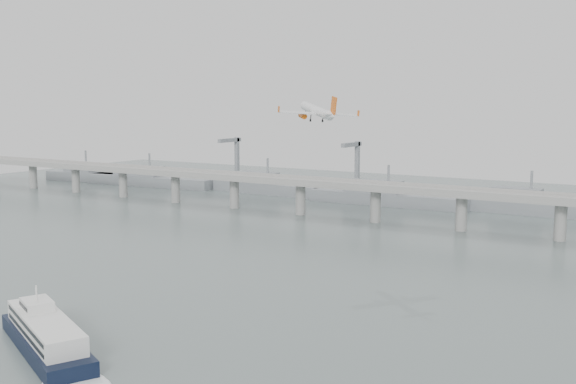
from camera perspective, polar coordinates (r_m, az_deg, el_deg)
The scene contains 5 objects.
ground at distance 209.08m, azimuth -8.07°, elevation -11.55°, with size 900.00×900.00×0.00m, color slate.
bridge at distance 377.56m, azimuth 11.44°, elevation -0.28°, with size 800.00×22.00×23.90m.
distant_fleet at distance 507.04m, azimuth -2.54°, elevation 0.54°, with size 453.00×60.90×40.00m.
ferry at distance 201.66m, azimuth -19.83°, elevation -11.31°, with size 82.22×44.26×16.60m.
airliner at distance 271.88m, azimuth 2.51°, elevation 6.84°, with size 32.30×30.07×10.49m.
Camera 1 is at (126.83, -151.60, 68.18)m, focal length 42.00 mm.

